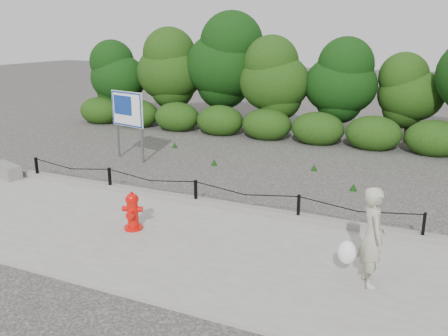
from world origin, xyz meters
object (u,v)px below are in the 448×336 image
Objects in this scene: pedestrian at (371,238)px; concrete_block at (6,170)px; fire_hydrant at (132,212)px; advertising_sign at (127,112)px.

concrete_block is (-10.17, 1.85, -0.63)m from pedestrian.
advertising_sign reaches higher than fire_hydrant.
concrete_block is at bearing 56.23° from pedestrian.
pedestrian is at bearing -10.30° from concrete_block.
pedestrian reaches higher than concrete_block.
fire_hydrant is 0.71× the size of concrete_block.
advertising_sign reaches higher than concrete_block.
pedestrian is 1.44× the size of concrete_block.
pedestrian is 9.70m from advertising_sign.
pedestrian is 0.75× the size of advertising_sign.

